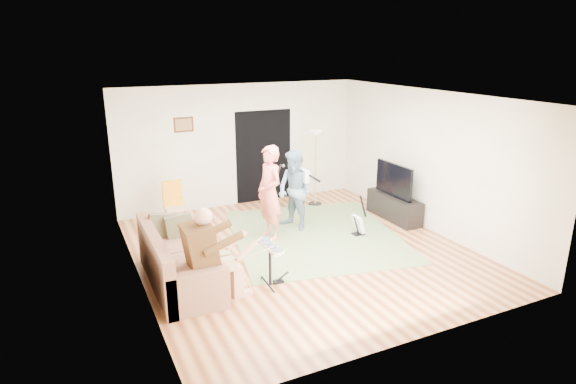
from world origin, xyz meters
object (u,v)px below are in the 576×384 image
(guitarist, at_px, (295,191))
(television, at_px, (394,180))
(torchiere_lamp, at_px, (316,155))
(tv_cabinet, at_px, (394,207))
(dining_chair, at_px, (175,212))
(singer, at_px, (270,193))
(guitar_spare, at_px, (359,224))
(sofa, at_px, (174,267))
(drum_kit, at_px, (270,267))

(guitarist, xyz_separation_m, television, (2.08, -0.37, 0.07))
(torchiere_lamp, height_order, tv_cabinet, torchiere_lamp)
(dining_chair, distance_m, television, 4.45)
(torchiere_lamp, xyz_separation_m, dining_chair, (-3.20, -0.11, -0.83))
(singer, xyz_separation_m, guitar_spare, (1.59, -0.59, -0.66))
(sofa, distance_m, torchiere_lamp, 4.57)
(torchiere_lamp, distance_m, television, 1.85)
(sofa, height_order, torchiere_lamp, torchiere_lamp)
(singer, bearing_deg, guitarist, 104.22)
(torchiere_lamp, bearing_deg, guitar_spare, -94.09)
(singer, distance_m, guitar_spare, 1.82)
(television, bearing_deg, drum_kit, -155.68)
(singer, bearing_deg, television, 81.15)
(dining_chair, relative_size, tv_cabinet, 0.68)
(guitarist, bearing_deg, guitar_spare, 29.20)
(sofa, distance_m, singer, 2.36)
(drum_kit, height_order, torchiere_lamp, torchiere_lamp)
(sofa, relative_size, drum_kit, 3.17)
(guitarist, distance_m, dining_chair, 2.40)
(television, bearing_deg, sofa, -169.15)
(sofa, distance_m, guitarist, 3.00)
(torchiere_lamp, bearing_deg, sofa, -147.02)
(guitarist, bearing_deg, television, 60.01)
(drum_kit, distance_m, tv_cabinet, 3.83)
(drum_kit, xyz_separation_m, singer, (0.74, 1.70, 0.59))
(sofa, height_order, drum_kit, sofa)
(singer, xyz_separation_m, tv_cabinet, (2.76, -0.14, -0.64))
(guitarist, height_order, guitar_spare, guitarist)
(guitarist, height_order, television, guitarist)
(sofa, height_order, guitar_spare, sofa)
(sofa, relative_size, guitar_spare, 2.70)
(sofa, xyz_separation_m, torchiere_lamp, (3.76, 2.44, 0.88))
(singer, bearing_deg, tv_cabinet, 81.20)
(drum_kit, height_order, guitarist, guitarist)
(singer, distance_m, television, 2.72)
(sofa, relative_size, torchiere_lamp, 1.25)
(guitar_spare, distance_m, torchiere_lamp, 2.20)
(torchiere_lamp, height_order, television, torchiere_lamp)
(singer, height_order, dining_chair, singer)
(dining_chair, relative_size, television, 0.86)
(sofa, distance_m, guitar_spare, 3.65)
(guitar_spare, xyz_separation_m, television, (1.13, 0.45, 0.62))
(torchiere_lamp, bearing_deg, television, -57.21)
(guitar_spare, height_order, television, television)
(drum_kit, relative_size, guitarist, 0.43)
(drum_kit, bearing_deg, torchiere_lamp, 51.42)
(guitar_spare, bearing_deg, sofa, -172.83)
(television, bearing_deg, torchiere_lamp, 122.79)
(dining_chair, height_order, television, television)
(sofa, height_order, singer, singer)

